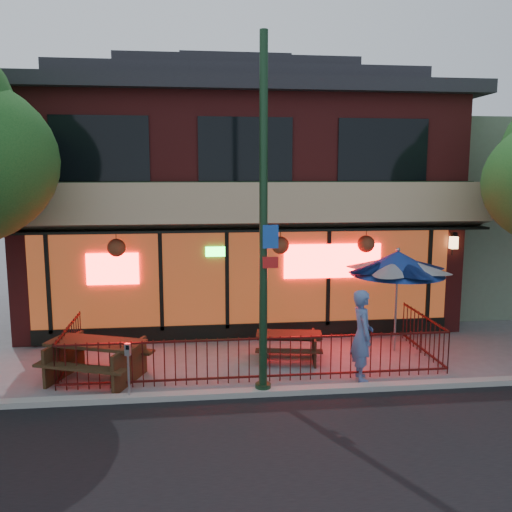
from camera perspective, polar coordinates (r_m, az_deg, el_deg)
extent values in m
plane|color=gray|center=(11.66, 0.49, -13.46)|extent=(80.00, 80.00, 0.00)
cube|color=#999993|center=(11.17, 0.82, -14.14)|extent=(80.00, 0.25, 0.12)
cube|color=maroon|center=(18.00, -2.30, 5.05)|extent=(12.00, 8.00, 6.50)
cube|color=#59230F|center=(14.22, -1.06, -2.43)|extent=(11.00, 0.06, 2.60)
cube|color=#FF0C0C|center=(14.46, 8.07, -0.52)|extent=(2.60, 0.04, 0.90)
cube|color=#FF0C0C|center=(14.17, -14.86, -1.33)|extent=(1.30, 0.04, 0.80)
cube|color=tan|center=(13.50, -0.89, 5.11)|extent=(12.20, 1.33, 1.26)
cube|color=black|center=(14.09, -16.11, 10.82)|extent=(2.40, 0.06, 1.60)
cube|color=black|center=(13.97, -1.10, 11.18)|extent=(2.40, 0.06, 1.60)
cube|color=black|center=(14.75, 13.22, 10.82)|extent=(2.40, 0.06, 1.60)
cube|color=black|center=(14.53, -1.04, -7.88)|extent=(11.00, 0.12, 0.40)
cube|color=#FFC672|center=(15.49, 20.09, 1.33)|extent=(0.18, 0.18, 0.32)
cube|color=slate|center=(21.15, 22.77, 4.25)|extent=(6.00, 7.00, 6.00)
cube|color=#420F0E|center=(11.52, 0.38, -8.71)|extent=(8.40, 0.04, 0.04)
cube|color=#420F0E|center=(11.80, 0.37, -12.56)|extent=(8.40, 0.04, 0.04)
cube|color=#420F0E|center=(13.01, -19.20, -7.15)|extent=(0.04, 2.60, 0.04)
cube|color=#420F0E|center=(13.84, 17.33, -6.12)|extent=(0.04, 2.60, 0.04)
cylinder|color=#420F0E|center=(11.66, 0.37, -10.82)|extent=(0.02, 0.02, 1.00)
cylinder|color=#17341E|center=(10.44, 0.79, 3.77)|extent=(0.16, 0.16, 7.00)
cylinder|color=#17341E|center=(11.25, 0.75, -13.75)|extent=(0.32, 0.32, 0.20)
cube|color=#194CB2|center=(10.33, 1.55, 2.05)|extent=(0.30, 0.02, 0.45)
cube|color=red|center=(10.40, 1.54, -0.69)|extent=(0.30, 0.02, 0.22)
cube|color=#3E2A16|center=(12.68, -19.53, -10.11)|extent=(0.59, 1.38, 0.83)
cube|color=#3E2A16|center=(11.90, -13.13, -11.08)|extent=(0.59, 1.38, 0.83)
cube|color=#3E2A16|center=(12.15, -16.52, -8.75)|extent=(2.19, 1.51, 0.07)
cube|color=#3E2A16|center=(11.76, -18.02, -11.13)|extent=(2.00, 1.02, 0.06)
cube|color=#3E2A16|center=(12.75, -15.02, -9.43)|extent=(2.00, 1.02, 0.06)
cube|color=#331D12|center=(13.05, 0.82, -9.52)|extent=(0.24, 1.10, 0.63)
cube|color=#331D12|center=(13.06, 6.14, -9.56)|extent=(0.24, 1.10, 0.63)
cube|color=#331D12|center=(12.95, 3.49, -8.22)|extent=(1.62, 0.89, 0.05)
cube|color=#331D12|center=(12.58, 3.49, -9.96)|extent=(1.56, 0.49, 0.04)
cube|color=#331D12|center=(13.47, 3.47, -8.68)|extent=(1.56, 0.49, 0.04)
cylinder|color=gray|center=(13.87, 14.52, -4.92)|extent=(0.05, 0.05, 2.39)
cone|color=navy|center=(13.67, 14.68, -0.72)|extent=(2.28, 2.28, 0.60)
sphere|color=gray|center=(13.62, 14.73, 0.64)|extent=(0.11, 0.11, 0.11)
imported|color=#516AA2|center=(11.87, 11.10, -8.18)|extent=(0.51, 0.74, 1.97)
cylinder|color=#9A9DA3|center=(11.04, -13.25, -12.38)|extent=(0.04, 0.04, 0.94)
cube|color=#9A9DA3|center=(10.85, -13.35, -9.56)|extent=(0.12, 0.11, 0.24)
cube|color=black|center=(10.79, -13.39, -9.37)|extent=(0.07, 0.02, 0.09)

